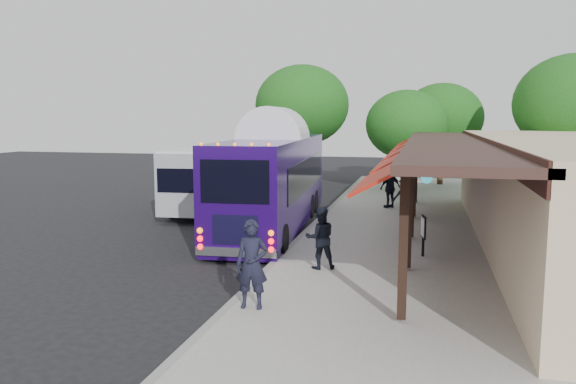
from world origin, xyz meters
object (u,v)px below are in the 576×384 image
Objects in this scene: ped_d at (405,196)px; ped_c at (390,188)px; city_bus at (223,172)px; ped_b at (320,238)px; coach_bus at (274,177)px; sign_board at (423,229)px; ped_a at (252,264)px.

ped_c is at bearing -78.14° from ped_d.
city_bus is 6.50× the size of ped_b.
coach_bus is 9.60× the size of sign_board.
ped_b reaches higher than ped_d.
ped_a is 12.97m from ped_d.
city_bus is at bearing 126.91° from sign_board.
ped_b reaches higher than sign_board.
ped_d is at bearing 71.75° from ped_a.
ped_b is (6.74, -10.77, -0.62)m from city_bus.
ped_d is at bearing 70.43° from ped_c.
ped_c is 1.88m from ped_d.
ped_b is (0.86, 3.50, -0.12)m from ped_a.
city_bus is 12.90m from sign_board.
ped_b is at bearing -61.66° from city_bus.
ped_b is at bearing -67.86° from coach_bus.
city_bus is 7.99m from ped_c.
ped_b is (2.91, -5.94, -0.99)m from coach_bus.
coach_bus is 6.68m from ped_b.
coach_bus reaches higher than sign_board.
city_bus is 8.86m from ped_d.
city_bus is 6.77× the size of ped_d.
city_bus is at bearing 124.49° from coach_bus.
ped_a is at bearing 39.79° from ped_c.
ped_a is 1.59× the size of sign_board.
ped_a is at bearing -81.69° from coach_bus.
ped_c is at bearing 89.19° from sign_board.
coach_bus reaches higher than ped_a.
city_bus is at bearing 106.63° from ped_a.
coach_bus reaches higher than ped_c.
ped_d is (2.80, 12.66, -0.15)m from ped_a.
sign_board is at bearing 85.69° from ped_d.
ped_a is at bearing -71.29° from city_bus.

